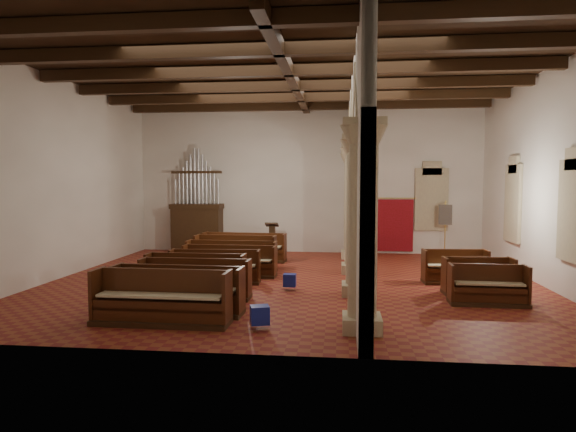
# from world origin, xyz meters

# --- Properties ---
(floor) EXTENTS (14.00, 14.00, 0.00)m
(floor) POSITION_xyz_m (0.00, 0.00, 0.00)
(floor) COLOR brown
(floor) RESTS_ON ground
(ceiling) EXTENTS (14.00, 14.00, 0.00)m
(ceiling) POSITION_xyz_m (0.00, 0.00, 6.00)
(ceiling) COLOR #321F10
(ceiling) RESTS_ON wall_back
(wall_back) EXTENTS (14.00, 0.02, 6.00)m
(wall_back) POSITION_xyz_m (0.00, 6.00, 3.00)
(wall_back) COLOR white
(wall_back) RESTS_ON floor
(wall_front) EXTENTS (14.00, 0.02, 6.00)m
(wall_front) POSITION_xyz_m (0.00, -6.00, 3.00)
(wall_front) COLOR white
(wall_front) RESTS_ON floor
(wall_left) EXTENTS (0.02, 12.00, 6.00)m
(wall_left) POSITION_xyz_m (-7.00, 0.00, 3.00)
(wall_left) COLOR white
(wall_left) RESTS_ON floor
(wall_right) EXTENTS (0.02, 12.00, 6.00)m
(wall_right) POSITION_xyz_m (7.00, 0.00, 3.00)
(wall_right) COLOR white
(wall_right) RESTS_ON floor
(ceiling_beams) EXTENTS (13.80, 11.80, 0.30)m
(ceiling_beams) POSITION_xyz_m (0.00, 0.00, 5.82)
(ceiling_beams) COLOR #322110
(ceiling_beams) RESTS_ON wall_back
(arcade) EXTENTS (0.90, 11.90, 6.00)m
(arcade) POSITION_xyz_m (1.80, 0.00, 3.56)
(arcade) COLOR tan
(arcade) RESTS_ON floor
(window_right_a) EXTENTS (0.03, 1.00, 2.20)m
(window_right_a) POSITION_xyz_m (6.98, -1.50, 2.20)
(window_right_a) COLOR #387F5F
(window_right_a) RESTS_ON wall_right
(window_right_b) EXTENTS (0.03, 1.00, 2.20)m
(window_right_b) POSITION_xyz_m (6.98, 2.50, 2.20)
(window_right_b) COLOR #387F5F
(window_right_b) RESTS_ON wall_right
(window_back) EXTENTS (1.00, 0.03, 2.20)m
(window_back) POSITION_xyz_m (5.00, 5.98, 2.20)
(window_back) COLOR #387F5F
(window_back) RESTS_ON wall_back
(pipe_organ) EXTENTS (2.10, 0.85, 4.40)m
(pipe_organ) POSITION_xyz_m (-4.50, 5.50, 1.37)
(pipe_organ) COLOR #322110
(pipe_organ) RESTS_ON floor
(lectern) EXTENTS (0.52, 0.52, 1.29)m
(lectern) POSITION_xyz_m (-1.35, 5.38, 0.53)
(lectern) COLOR #3C2513
(lectern) RESTS_ON floor
(dossal_curtain) EXTENTS (1.80, 0.07, 2.17)m
(dossal_curtain) POSITION_xyz_m (3.50, 5.92, 1.17)
(dossal_curtain) COLOR maroon
(dossal_curtain) RESTS_ON floor
(processional_banner) EXTENTS (0.48, 0.61, 2.19)m
(processional_banner) POSITION_xyz_m (5.41, 5.22, 0.77)
(processional_banner) COLOR #322110
(processional_banner) RESTS_ON floor
(hymnal_box_a) EXTENTS (0.43, 0.39, 0.36)m
(hymnal_box_a) POSITION_xyz_m (-0.19, -4.59, 0.28)
(hymnal_box_a) COLOR navy
(hymnal_box_a) RESTS_ON floor
(hymnal_box_b) EXTENTS (0.41, 0.35, 0.36)m
(hymnal_box_b) POSITION_xyz_m (-1.42, -3.12, 0.28)
(hymnal_box_b) COLOR navy
(hymnal_box_b) RESTS_ON floor
(hymnal_box_c) EXTENTS (0.33, 0.27, 0.33)m
(hymnal_box_c) POSITION_xyz_m (0.04, -1.12, 0.27)
(hymnal_box_c) COLOR navy
(hymnal_box_c) RESTS_ON floor
(tube_heater_a) EXTENTS (1.05, 0.31, 0.11)m
(tube_heater_a) POSITION_xyz_m (-2.93, -3.90, 0.16)
(tube_heater_a) COLOR silver
(tube_heater_a) RESTS_ON floor
(tube_heater_b) EXTENTS (0.92, 0.13, 0.09)m
(tube_heater_b) POSITION_xyz_m (-3.31, -4.25, 0.16)
(tube_heater_b) COLOR white
(tube_heater_b) RESTS_ON floor
(nave_pew_0) EXTENTS (2.83, 0.77, 1.10)m
(nave_pew_0) POSITION_xyz_m (-2.24, -4.47, 0.37)
(nave_pew_0) COLOR #322110
(nave_pew_0) RESTS_ON floor
(nave_pew_1) EXTENTS (2.94, 0.81, 1.05)m
(nave_pew_1) POSITION_xyz_m (-2.18, -3.66, 0.35)
(nave_pew_1) COLOR #322110
(nave_pew_1) RESTS_ON floor
(nave_pew_2) EXTENTS (2.78, 0.66, 0.98)m
(nave_pew_2) POSITION_xyz_m (-2.22, -2.24, 0.32)
(nave_pew_2) COLOR #322110
(nave_pew_2) RESTS_ON floor
(nave_pew_3) EXTENTS (2.63, 0.68, 1.00)m
(nave_pew_3) POSITION_xyz_m (-2.42, -1.55, 0.33)
(nave_pew_3) COLOR #322110
(nave_pew_3) RESTS_ON floor
(nave_pew_4) EXTENTS (2.62, 0.80, 0.95)m
(nave_pew_4) POSITION_xyz_m (-2.19, -0.41, 0.31)
(nave_pew_4) COLOR #322110
(nave_pew_4) RESTS_ON floor
(nave_pew_5) EXTENTS (2.90, 0.71, 0.95)m
(nave_pew_5) POSITION_xyz_m (-2.00, 0.58, 0.31)
(nave_pew_5) COLOR #322110
(nave_pew_5) RESTS_ON floor
(nave_pew_6) EXTENTS (2.95, 0.74, 1.00)m
(nave_pew_6) POSITION_xyz_m (-2.12, 1.35, 0.33)
(nave_pew_6) COLOR #322110
(nave_pew_6) RESTS_ON floor
(nave_pew_7) EXTENTS (2.78, 0.82, 1.09)m
(nave_pew_7) POSITION_xyz_m (-2.15, 2.07, 0.36)
(nave_pew_7) COLOR #322110
(nave_pew_7) RESTS_ON floor
(nave_pew_8) EXTENTS (3.10, 0.89, 1.03)m
(nave_pew_8) POSITION_xyz_m (-2.12, 3.44, 0.34)
(nave_pew_8) COLOR #322110
(nave_pew_8) RESTS_ON floor
(aisle_pew_0) EXTENTS (1.79, 0.67, 0.95)m
(aisle_pew_0) POSITION_xyz_m (4.85, -2.15, 0.32)
(aisle_pew_0) COLOR #322110
(aisle_pew_0) RESTS_ON floor
(aisle_pew_1) EXTENTS (1.79, 0.73, 0.95)m
(aisle_pew_1) POSITION_xyz_m (4.91, -1.12, 0.32)
(aisle_pew_1) COLOR #322110
(aisle_pew_1) RESTS_ON floor
(aisle_pew_2) EXTENTS (1.84, 0.76, 0.96)m
(aisle_pew_2) POSITION_xyz_m (4.65, 0.26, 0.32)
(aisle_pew_2) COLOR #322110
(aisle_pew_2) RESTS_ON floor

